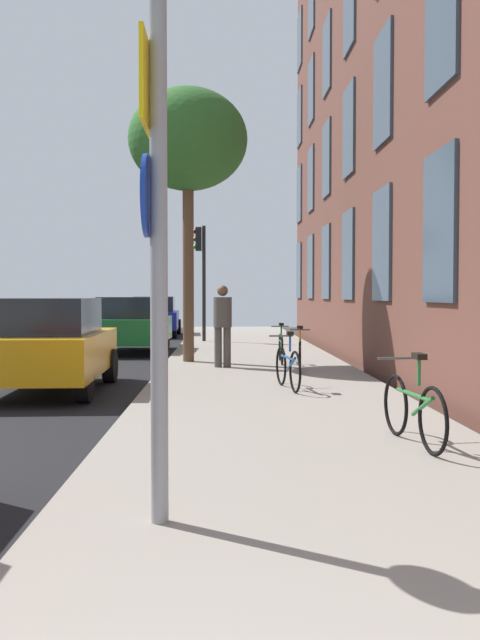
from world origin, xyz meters
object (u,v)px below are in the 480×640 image
object	(u,v)px
bicycle_0	(413,409)
car_1	(50,344)
car_2	(132,324)
bicycle_3	(281,347)
bicycle_2	(300,353)
bicycle_1	(288,366)
car_3	(155,316)
sign_post	(155,225)
tree_near	(188,141)
traffic_light	(201,263)
pedestrian_0	(223,320)

from	to	relation	value
bicycle_0	car_1	bearing A→B (deg)	135.26
car_2	bicycle_3	bearing A→B (deg)	-47.27
bicycle_2	bicycle_1	bearing A→B (deg)	-100.59
bicycle_3	car_3	xyz separation A→B (m)	(-4.09, 12.64, 0.36)
bicycle_0	car_3	distance (m)	22.06
sign_post	car_3	size ratio (longest dim) A/B	0.79
bicycle_2	bicycle_3	size ratio (longest dim) A/B	0.94
tree_near	bicycle_3	xyz separation A→B (m)	(2.16, -0.38, -4.79)
tree_near	bicycle_3	size ratio (longest dim) A/B	3.73
car_1	bicycle_1	bearing A→B (deg)	-7.48
bicycle_0	car_3	xyz separation A→B (m)	(-4.70, 21.55, 0.35)
car_2	bicycle_1	bearing A→B (deg)	-67.32
traffic_light	car_3	size ratio (longest dim) A/B	0.86
car_2	pedestrian_0	bearing A→B (deg)	-63.51
sign_post	pedestrian_0	xyz separation A→B (m)	(0.48, 10.35, -1.01)
bicycle_0	bicycle_2	distance (m)	7.12
bicycle_2	car_2	size ratio (longest dim) A/B	0.39
traffic_light	bicycle_1	bearing A→B (deg)	-81.74
bicycle_1	car_2	size ratio (longest dim) A/B	0.40
bicycle_0	pedestrian_0	distance (m)	8.21
sign_post	bicycle_1	bearing A→B (deg)	77.04
car_1	tree_near	bearing A→B (deg)	63.71
car_3	bicycle_1	bearing A→B (deg)	-77.50
car_1	bicycle_3	bearing A→B (deg)	42.89
bicycle_1	car_1	world-z (taller)	car_1
car_2	car_3	bearing A→B (deg)	90.74
sign_post	bicycle_0	bearing A→B (deg)	44.48
car_3	car_1	bearing A→B (deg)	-90.83
bicycle_1	car_3	world-z (taller)	car_3
pedestrian_0	bicycle_2	bearing A→B (deg)	-28.00
car_3	bicycle_0	bearing A→B (deg)	-77.71
bicycle_1	bicycle_3	bearing A→B (deg)	86.52
traffic_light	car_1	world-z (taller)	traffic_light
traffic_light	pedestrian_0	xyz separation A→B (m)	(0.71, -8.71, -1.66)
sign_post	bicycle_2	size ratio (longest dim) A/B	2.23
pedestrian_0	car_3	xyz separation A→B (m)	(-2.74, 13.60, -0.29)
traffic_light	bicycle_0	size ratio (longest dim) A/B	2.35
sign_post	traffic_light	xyz separation A→B (m)	(-0.23, 19.06, 0.65)
bicycle_2	car_3	bearing A→B (deg)	106.66
sign_post	car_2	bearing A→B (deg)	97.83
bicycle_0	bicycle_1	world-z (taller)	bicycle_0
tree_near	bicycle_3	bearing A→B (deg)	-9.98
tree_near	bicycle_3	distance (m)	5.27
bicycle_1	car_2	xyz separation A→B (m)	(-3.70, 8.86, 0.34)
bicycle_1	pedestrian_0	distance (m)	3.80
car_1	car_3	size ratio (longest dim) A/B	0.89
traffic_light	bicycle_2	bearing A→B (deg)	-76.47
bicycle_1	car_2	world-z (taller)	car_2
traffic_light	bicycle_0	xyz separation A→B (m)	(2.67, -16.66, -2.30)
tree_near	bicycle_2	world-z (taller)	tree_near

